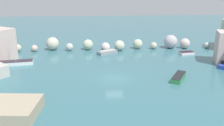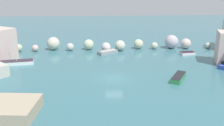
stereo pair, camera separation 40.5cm
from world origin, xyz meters
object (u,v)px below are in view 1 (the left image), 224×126
object	(u,v)px
moored_boat_1	(107,52)
moored_boat_3	(16,63)
moored_boat_4	(179,77)
moored_boat_5	(187,53)
stone_dock	(0,109)

from	to	relation	value
moored_boat_1	moored_boat_3	world-z (taller)	moored_boat_3
moored_boat_4	moored_boat_5	size ratio (longest dim) A/B	1.50
moored_boat_1	moored_boat_5	distance (m)	15.23
stone_dock	moored_boat_4	size ratio (longest dim) A/B	1.74
moored_boat_1	moored_boat_3	bearing A→B (deg)	169.47
stone_dock	moored_boat_5	xyz separation A→B (m)	(27.58, 22.54, -0.40)
moored_boat_5	moored_boat_1	bearing A→B (deg)	-16.90
stone_dock	moored_boat_3	distance (m)	18.50
stone_dock	moored_boat_5	world-z (taller)	stone_dock
moored_boat_1	moored_boat_5	size ratio (longest dim) A/B	1.38
moored_boat_3	moored_boat_4	size ratio (longest dim) A/B	1.31
moored_boat_1	moored_boat_3	size ratio (longest dim) A/B	0.70
stone_dock	moored_boat_4	distance (m)	23.32
moored_boat_1	moored_boat_4	distance (m)	17.64
moored_boat_4	moored_boat_5	world-z (taller)	moored_boat_4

